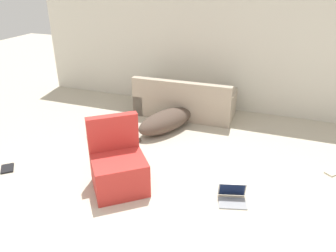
% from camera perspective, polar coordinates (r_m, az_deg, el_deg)
% --- Properties ---
extents(ground_plane, '(20.00, 20.00, 0.00)m').
position_cam_1_polar(ground_plane, '(3.74, -7.03, -19.17)').
color(ground_plane, '#BCB29E').
extents(wall_back, '(7.90, 0.06, 2.50)m').
position_cam_1_polar(wall_back, '(6.68, 8.75, 13.37)').
color(wall_back, beige).
rests_on(wall_back, ground_plane).
extents(couch, '(1.93, 0.84, 0.78)m').
position_cam_1_polar(couch, '(6.48, 2.90, 4.08)').
color(couch, tan).
rests_on(couch, ground_plane).
extents(dog, '(0.96, 1.64, 0.36)m').
position_cam_1_polar(dog, '(5.88, -0.05, 0.96)').
color(dog, '#4C3D33').
rests_on(dog, ground_plane).
extents(cat, '(0.49, 0.47, 0.17)m').
position_cam_1_polar(cat, '(5.77, -12.91, -1.33)').
color(cat, gray).
rests_on(cat, ground_plane).
extents(laptop_open, '(0.41, 0.37, 0.22)m').
position_cam_1_polar(laptop_open, '(4.26, 11.12, -11.74)').
color(laptop_open, gray).
rests_on(laptop_open, ground_plane).
extents(book_cream, '(0.21, 0.21, 0.02)m').
position_cam_1_polar(book_cream, '(5.25, 26.60, -7.31)').
color(book_cream, beige).
rests_on(book_cream, ground_plane).
extents(book_black, '(0.28, 0.29, 0.02)m').
position_cam_1_polar(book_black, '(5.34, -26.19, -6.65)').
color(book_black, black).
rests_on(book_black, ground_plane).
extents(side_chair, '(0.93, 0.93, 0.94)m').
position_cam_1_polar(side_chair, '(4.34, -8.67, -7.02)').
color(side_chair, '#B72D28').
rests_on(side_chair, ground_plane).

